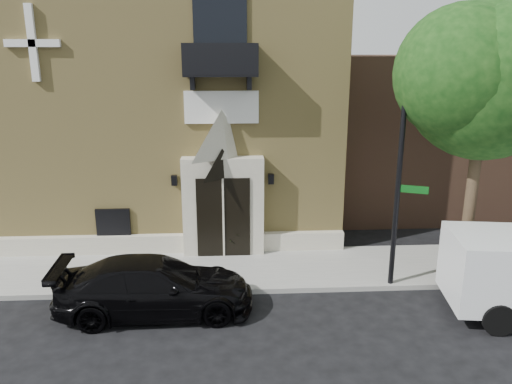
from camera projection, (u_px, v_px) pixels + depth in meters
ground at (259, 294)px, 14.00m from camera, size 120.00×120.00×0.00m
sidewalk at (288, 268)px, 15.47m from camera, size 42.00×3.00×0.15m
church at (174, 101)px, 20.21m from camera, size 12.20×11.01×9.30m
street_tree_left at (488, 79)px, 13.05m from camera, size 4.97×4.38×7.77m
black_sedan at (155, 286)px, 12.85m from camera, size 5.10×2.20×1.46m
street_sign at (398, 191)px, 13.61m from camera, size 0.82×1.06×5.48m
fire_hydrant at (498, 266)px, 14.43m from camera, size 0.50×0.40×0.88m
planter at (236, 242)px, 16.39m from camera, size 0.79×0.73×0.73m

